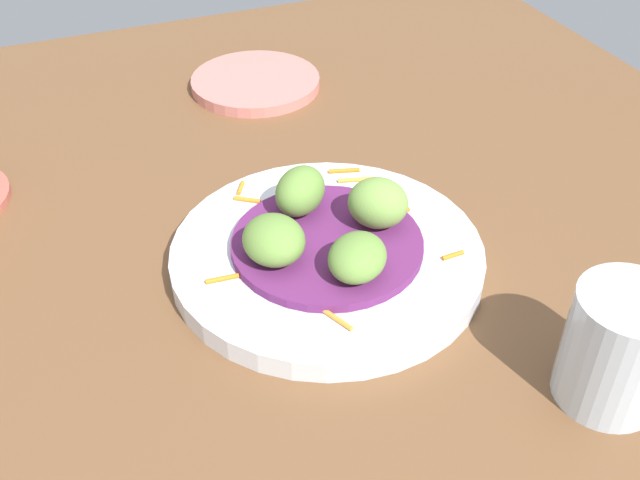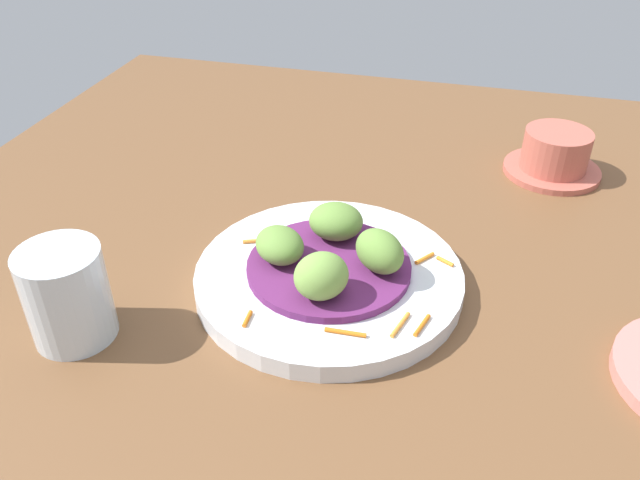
# 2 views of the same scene
# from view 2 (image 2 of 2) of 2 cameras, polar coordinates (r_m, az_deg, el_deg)

# --- Properties ---
(table_surface) EXTENTS (1.10, 1.10, 0.02)m
(table_surface) POSITION_cam_2_polar(r_m,az_deg,el_deg) (0.69, 3.83, -2.93)
(table_surface) COLOR brown
(table_surface) RESTS_ON ground
(main_plate) EXTENTS (0.27, 0.27, 0.02)m
(main_plate) POSITION_cam_2_polar(r_m,az_deg,el_deg) (0.65, 0.77, -3.31)
(main_plate) COLOR silver
(main_plate) RESTS_ON table_surface
(cabbage_bed) EXTENTS (0.16, 0.16, 0.01)m
(cabbage_bed) POSITION_cam_2_polar(r_m,az_deg,el_deg) (0.64, 0.78, -2.34)
(cabbage_bed) COLOR #60235B
(cabbage_bed) RESTS_ON main_plate
(carrot_garnish) EXTENTS (0.21, 0.22, 0.00)m
(carrot_garnish) POSITION_cam_2_polar(r_m,az_deg,el_deg) (0.63, 3.29, -3.79)
(carrot_garnish) COLOR orange
(carrot_garnish) RESTS_ON main_plate
(guac_scoop_left) EXTENTS (0.07, 0.07, 0.03)m
(guac_scoop_left) POSITION_cam_2_polar(r_m,az_deg,el_deg) (0.64, -3.55, -0.44)
(guac_scoop_left) COLOR olive
(guac_scoop_left) RESTS_ON cabbage_bed
(guac_scoop_center) EXTENTS (0.07, 0.07, 0.04)m
(guac_scoop_center) POSITION_cam_2_polar(r_m,az_deg,el_deg) (0.59, 0.11, -3.17)
(guac_scoop_center) COLOR #759E47
(guac_scoop_center) RESTS_ON cabbage_bed
(guac_scoop_right) EXTENTS (0.07, 0.07, 0.04)m
(guac_scoop_right) POSITION_cam_2_polar(r_m,az_deg,el_deg) (0.62, 5.24, -0.97)
(guac_scoop_right) COLOR olive
(guac_scoop_right) RESTS_ON cabbage_bed
(guac_scoop_back) EXTENTS (0.05, 0.06, 0.04)m
(guac_scoop_back) POSITION_cam_2_polar(r_m,az_deg,el_deg) (0.67, 1.41, 1.66)
(guac_scoop_back) COLOR olive
(guac_scoop_back) RESTS_ON cabbage_bed
(terracotta_bowl) EXTENTS (0.12, 0.12, 0.06)m
(terracotta_bowl) POSITION_cam_2_polar(r_m,az_deg,el_deg) (0.89, 19.88, 7.01)
(terracotta_bowl) COLOR #B75B4C
(terracotta_bowl) RESTS_ON table_surface
(water_glass) EXTENTS (0.07, 0.07, 0.09)m
(water_glass) POSITION_cam_2_polar(r_m,az_deg,el_deg) (0.61, -21.30, -4.50)
(water_glass) COLOR silver
(water_glass) RESTS_ON table_surface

